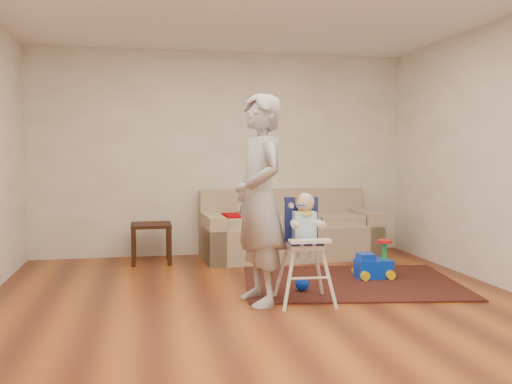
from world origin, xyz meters
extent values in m
plane|color=#542111|center=(0.00, 0.00, 0.00)|extent=(5.50, 5.50, 0.00)
cube|color=beige|center=(0.00, 2.75, 1.35)|extent=(5.00, 0.04, 2.70)
cube|color=#A40309|center=(0.21, 2.25, 0.58)|extent=(0.53, 0.35, 0.04)
cube|color=black|center=(1.09, 0.77, 0.01)|extent=(2.42, 1.96, 0.02)
sphere|color=#0739EF|center=(0.48, 0.47, 0.09)|extent=(0.14, 0.14, 0.14)
cylinder|color=#0739EF|center=(0.33, -0.01, 0.90)|extent=(0.02, 0.12, 0.01)
imported|color=#97989A|center=(-0.02, 0.16, 0.95)|extent=(0.58, 0.77, 1.89)
camera|label=1|loc=(-1.03, -4.84, 1.37)|focal=40.00mm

